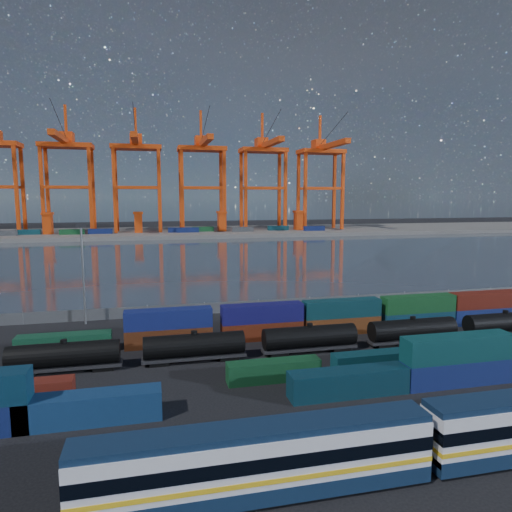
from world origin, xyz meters
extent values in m
plane|color=black|center=(0.00, 0.00, 0.00)|extent=(700.00, 700.00, 0.00)
plane|color=#2E3743|center=(0.00, 105.00, 0.01)|extent=(700.00, 700.00, 0.00)
cube|color=#514F4C|center=(0.00, 210.00, 1.00)|extent=(700.00, 70.00, 2.00)
cone|color=#1E2630|center=(-200.00, 1600.00, 260.00)|extent=(1100.00, 1100.00, 520.00)
cone|color=#1E2630|center=(200.00, 1600.00, 230.00)|extent=(1040.00, 1040.00, 460.00)
cone|color=#1E2630|center=(600.00, 1600.00, 190.00)|extent=(960.00, 960.00, 380.00)
cone|color=#1E2630|center=(950.00, 1600.00, 150.00)|extent=(840.00, 840.00, 300.00)
cube|color=silver|center=(-12.30, -23.40, 2.92)|extent=(25.14, 3.02, 3.82)
cube|color=#0F2039|center=(-12.30, -23.40, 0.91)|extent=(25.14, 3.08, 1.21)
cube|color=#0F2039|center=(-12.30, -23.40, 5.08)|extent=(25.14, 2.72, 0.50)
cube|color=gold|center=(-12.30, -23.40, 2.11)|extent=(25.17, 3.11, 0.36)
cube|color=black|center=(-12.30, -23.40, 3.32)|extent=(25.17, 3.11, 1.01)
cube|color=black|center=(-3.50, -23.40, 0.35)|extent=(3.02, 2.01, 0.70)
cube|color=black|center=(4.90, -23.40, 0.35)|extent=(3.02, 2.01, 0.70)
cube|color=navy|center=(-25.02, -9.32, 1.41)|extent=(12.99, 2.64, 2.81)
cube|color=#0B2C3B|center=(0.88, -9.32, 1.41)|extent=(12.99, 2.64, 2.81)
cube|color=navy|center=(14.01, -9.32, 1.41)|extent=(12.99, 2.64, 2.81)
cube|color=#0C3E42|center=(14.01, -9.32, 4.22)|extent=(12.99, 2.64, 2.81)
cube|color=#5F1C13|center=(-32.74, -3.74, 1.17)|extent=(10.83, 2.20, 2.35)
cube|color=#114322|center=(-5.79, -3.74, 1.17)|extent=(10.83, 2.20, 2.35)
cube|color=#0E3D48|center=(7.00, -3.74, 1.17)|extent=(10.83, 2.20, 2.35)
cube|color=#12462C|center=(-30.82, 11.58, 1.32)|extent=(12.16, 2.47, 2.64)
cube|color=#522410|center=(-16.96, 11.58, 1.32)|extent=(12.16, 2.47, 2.64)
cube|color=navy|center=(-16.96, 11.58, 3.95)|extent=(12.16, 2.47, 2.64)
cube|color=#5D1F0E|center=(-3.36, 11.58, 1.32)|extent=(12.16, 2.47, 2.64)
cube|color=#131157|center=(-3.36, 11.58, 3.95)|extent=(12.16, 2.47, 2.64)
cube|color=#643114|center=(9.25, 11.58, 1.32)|extent=(12.16, 2.47, 2.64)
cube|color=#0B343C|center=(9.25, 11.58, 3.95)|extent=(12.16, 2.47, 2.64)
cube|color=#0E324B|center=(22.42, 11.58, 1.32)|extent=(12.16, 2.47, 2.64)
cube|color=#144D21|center=(22.42, 11.58, 3.95)|extent=(12.16, 2.47, 2.64)
cube|color=navy|center=(34.86, 11.58, 1.32)|extent=(12.16, 2.47, 2.64)
cube|color=#60180E|center=(34.86, 11.58, 3.95)|extent=(12.16, 2.47, 2.64)
cylinder|color=black|center=(-29.57, 4.29, 2.25)|extent=(12.73, 2.84, 2.84)
cylinder|color=black|center=(-29.57, 4.29, 3.82)|extent=(0.78, 0.78, 0.49)
cube|color=black|center=(-29.57, 4.29, 0.69)|extent=(13.22, 1.96, 0.39)
cube|color=black|center=(-33.97, 4.29, 0.29)|extent=(2.45, 1.76, 0.59)
cube|color=black|center=(-25.16, 4.29, 0.29)|extent=(2.45, 1.76, 0.59)
cylinder|color=black|center=(-14.07, 4.29, 2.25)|extent=(12.73, 2.84, 2.84)
cylinder|color=black|center=(-14.07, 4.29, 3.82)|extent=(0.78, 0.78, 0.49)
cube|color=black|center=(-14.07, 4.29, 0.69)|extent=(13.22, 1.96, 0.39)
cube|color=black|center=(-18.47, 4.29, 0.29)|extent=(2.45, 1.76, 0.59)
cube|color=black|center=(-9.66, 4.29, 0.29)|extent=(2.45, 1.76, 0.59)
cylinder|color=black|center=(1.43, 4.29, 2.25)|extent=(12.73, 2.84, 2.84)
cylinder|color=black|center=(1.43, 4.29, 3.82)|extent=(0.78, 0.78, 0.49)
cube|color=black|center=(1.43, 4.29, 0.69)|extent=(13.22, 1.96, 0.39)
cube|color=black|center=(-2.97, 4.29, 0.29)|extent=(2.45, 1.76, 0.59)
cube|color=black|center=(5.84, 4.29, 0.29)|extent=(2.45, 1.76, 0.59)
cylinder|color=black|center=(16.93, 4.29, 2.25)|extent=(12.73, 2.84, 2.84)
cylinder|color=black|center=(16.93, 4.29, 3.82)|extent=(0.78, 0.78, 0.49)
cube|color=black|center=(16.93, 4.29, 0.69)|extent=(13.22, 1.96, 0.39)
cube|color=black|center=(12.53, 4.29, 0.29)|extent=(2.45, 1.76, 0.59)
cube|color=black|center=(21.34, 4.29, 0.29)|extent=(2.45, 1.76, 0.59)
cylinder|color=black|center=(32.43, 4.29, 2.25)|extent=(12.73, 2.84, 2.84)
cylinder|color=black|center=(32.43, 4.29, 3.82)|extent=(0.78, 0.78, 0.49)
cube|color=black|center=(32.43, 4.29, 0.69)|extent=(13.22, 1.96, 0.39)
cube|color=black|center=(28.03, 4.29, 0.29)|extent=(2.45, 1.76, 0.59)
cube|color=#595B5E|center=(0.00, 28.00, 1.00)|extent=(160.00, 0.06, 2.00)
cylinder|color=slate|center=(-40.00, 28.00, 1.10)|extent=(0.12, 0.12, 2.20)
cylinder|color=slate|center=(-30.00, 28.00, 1.10)|extent=(0.12, 0.12, 2.20)
cylinder|color=slate|center=(-20.00, 28.00, 1.10)|extent=(0.12, 0.12, 2.20)
cylinder|color=slate|center=(-10.00, 28.00, 1.10)|extent=(0.12, 0.12, 2.20)
cylinder|color=slate|center=(0.00, 28.00, 1.10)|extent=(0.12, 0.12, 2.20)
cylinder|color=slate|center=(10.00, 28.00, 1.10)|extent=(0.12, 0.12, 2.20)
cylinder|color=slate|center=(20.00, 28.00, 1.10)|extent=(0.12, 0.12, 2.20)
cylinder|color=slate|center=(30.00, 28.00, 1.10)|extent=(0.12, 0.12, 2.20)
cylinder|color=slate|center=(40.00, 28.00, 1.10)|extent=(0.12, 0.12, 2.20)
cylinder|color=slate|center=(50.00, 28.00, 1.10)|extent=(0.12, 0.12, 2.20)
cylinder|color=slate|center=(-30.00, 26.00, 8.00)|extent=(0.36, 0.36, 16.00)
cube|color=black|center=(-30.00, 26.00, 16.30)|extent=(1.60, 0.40, 0.60)
cube|color=#DC400F|center=(-83.46, 198.70, 23.61)|extent=(1.68, 1.68, 47.22)
cube|color=#DC400F|center=(-83.46, 211.30, 23.61)|extent=(1.68, 1.68, 47.22)
cube|color=#DC400F|center=(-71.54, 198.70, 23.61)|extent=(1.68, 1.68, 47.22)
cube|color=#DC400F|center=(-71.54, 211.30, 23.61)|extent=(1.68, 1.68, 47.22)
cube|color=#DC400F|center=(-48.46, 198.70, 23.61)|extent=(1.68, 1.68, 47.22)
cube|color=#DC400F|center=(-48.46, 211.30, 23.61)|extent=(1.68, 1.68, 47.22)
cube|color=#DC400F|center=(-60.00, 198.70, 25.97)|extent=(23.09, 1.47, 1.47)
cube|color=#DC400F|center=(-60.00, 211.30, 25.97)|extent=(23.09, 1.47, 1.47)
cube|color=#DC400F|center=(-60.00, 205.00, 47.22)|extent=(26.23, 14.69, 2.31)
cube|color=#DC400F|center=(-60.00, 192.41, 49.32)|extent=(3.15, 50.37, 2.62)
cube|color=#DC400F|center=(-60.00, 209.20, 51.94)|extent=(6.30, 8.39, 5.25)
cube|color=#DC400F|center=(-60.00, 207.10, 59.81)|extent=(1.26, 1.26, 16.79)
cylinder|color=black|center=(-60.00, 189.89, 56.66)|extent=(0.25, 43.19, 14.25)
cube|color=#DC400F|center=(-36.54, 198.70, 23.61)|extent=(1.68, 1.68, 47.22)
cube|color=#DC400F|center=(-36.54, 211.30, 23.61)|extent=(1.68, 1.68, 47.22)
cube|color=#DC400F|center=(-13.46, 198.70, 23.61)|extent=(1.68, 1.68, 47.22)
cube|color=#DC400F|center=(-13.46, 211.30, 23.61)|extent=(1.68, 1.68, 47.22)
cube|color=#DC400F|center=(-25.00, 198.70, 25.97)|extent=(23.09, 1.47, 1.47)
cube|color=#DC400F|center=(-25.00, 211.30, 25.97)|extent=(23.09, 1.47, 1.47)
cube|color=#DC400F|center=(-25.00, 205.00, 47.22)|extent=(26.23, 14.69, 2.31)
cube|color=#DC400F|center=(-25.00, 192.41, 49.32)|extent=(3.15, 50.37, 2.62)
cube|color=#DC400F|center=(-25.00, 209.20, 51.94)|extent=(6.30, 8.39, 5.25)
cube|color=#DC400F|center=(-25.00, 207.10, 59.81)|extent=(1.26, 1.26, 16.79)
cylinder|color=black|center=(-25.00, 189.89, 56.66)|extent=(0.25, 43.19, 14.25)
cube|color=#DC400F|center=(-1.54, 198.70, 23.61)|extent=(1.68, 1.68, 47.22)
cube|color=#DC400F|center=(-1.54, 211.30, 23.61)|extent=(1.68, 1.68, 47.22)
cube|color=#DC400F|center=(21.54, 198.70, 23.61)|extent=(1.68, 1.68, 47.22)
cube|color=#DC400F|center=(21.54, 211.30, 23.61)|extent=(1.68, 1.68, 47.22)
cube|color=#DC400F|center=(10.00, 198.70, 25.97)|extent=(23.09, 1.47, 1.47)
cube|color=#DC400F|center=(10.00, 211.30, 25.97)|extent=(23.09, 1.47, 1.47)
cube|color=#DC400F|center=(10.00, 205.00, 47.22)|extent=(26.23, 14.69, 2.31)
cube|color=#DC400F|center=(10.00, 192.41, 49.32)|extent=(3.15, 50.37, 2.62)
cube|color=#DC400F|center=(10.00, 209.20, 51.94)|extent=(6.30, 8.39, 5.25)
cube|color=#DC400F|center=(10.00, 207.10, 59.81)|extent=(1.26, 1.26, 16.79)
cylinder|color=black|center=(10.00, 189.89, 56.66)|extent=(0.25, 43.19, 14.25)
cube|color=#DC400F|center=(33.46, 198.70, 23.61)|extent=(1.68, 1.68, 47.22)
cube|color=#DC400F|center=(33.46, 211.30, 23.61)|extent=(1.68, 1.68, 47.22)
cube|color=#DC400F|center=(56.54, 198.70, 23.61)|extent=(1.68, 1.68, 47.22)
cube|color=#DC400F|center=(56.54, 211.30, 23.61)|extent=(1.68, 1.68, 47.22)
cube|color=#DC400F|center=(45.00, 198.70, 25.97)|extent=(23.09, 1.47, 1.47)
cube|color=#DC400F|center=(45.00, 211.30, 25.97)|extent=(23.09, 1.47, 1.47)
cube|color=#DC400F|center=(45.00, 205.00, 47.22)|extent=(26.23, 14.69, 2.31)
cube|color=#DC400F|center=(45.00, 192.41, 49.32)|extent=(3.15, 50.37, 2.62)
cube|color=#DC400F|center=(45.00, 209.20, 51.94)|extent=(6.30, 8.39, 5.25)
cube|color=#DC400F|center=(45.00, 207.10, 59.81)|extent=(1.26, 1.26, 16.79)
cylinder|color=black|center=(45.00, 189.89, 56.66)|extent=(0.25, 43.19, 14.25)
cube|color=#DC400F|center=(68.46, 198.70, 23.61)|extent=(1.68, 1.68, 47.22)
cube|color=#DC400F|center=(68.46, 211.30, 23.61)|extent=(1.68, 1.68, 47.22)
cube|color=#DC400F|center=(91.54, 198.70, 23.61)|extent=(1.68, 1.68, 47.22)
cube|color=#DC400F|center=(91.54, 211.30, 23.61)|extent=(1.68, 1.68, 47.22)
cube|color=#DC400F|center=(80.00, 198.70, 25.97)|extent=(23.09, 1.47, 1.47)
cube|color=#DC400F|center=(80.00, 211.30, 25.97)|extent=(23.09, 1.47, 1.47)
cube|color=#DC400F|center=(80.00, 205.00, 47.22)|extent=(26.23, 14.69, 2.31)
cube|color=#DC400F|center=(80.00, 192.41, 49.32)|extent=(3.15, 50.37, 2.62)
cube|color=#DC400F|center=(80.00, 209.20, 51.94)|extent=(6.30, 8.39, 5.25)
cube|color=#DC400F|center=(80.00, 207.10, 59.81)|extent=(1.26, 1.26, 16.79)
cylinder|color=black|center=(80.00, 189.89, 56.66)|extent=(0.25, 43.19, 14.25)
cube|color=navy|center=(0.66, 194.68, 3.30)|extent=(12.00, 2.44, 2.60)
cube|color=navy|center=(71.34, 190.93, 3.30)|extent=(12.00, 2.44, 2.60)
cube|color=navy|center=(-3.64, 196.08, 3.30)|extent=(12.00, 2.44, 2.60)
cube|color=#0C3842|center=(-79.29, 198.48, 3.30)|extent=(12.00, 2.44, 2.60)
cube|color=#3F4244|center=(-89.24, 193.73, 3.30)|extent=(12.00, 2.44, 2.60)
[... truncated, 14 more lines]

